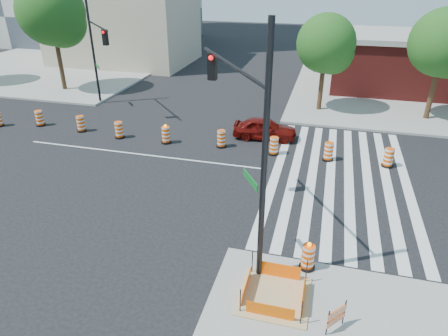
{
  "coord_description": "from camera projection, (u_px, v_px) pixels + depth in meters",
  "views": [
    {
      "loc": [
        9.9,
        -18.5,
        9.48
      ],
      "look_at": [
        5.78,
        -3.1,
        1.4
      ],
      "focal_mm": 32.0,
      "sensor_mm": 36.0,
      "label": 1
    }
  ],
  "objects": [
    {
      "name": "signal_pole_se",
      "position": [
        244.0,
        121.0,
        12.79
      ],
      "size": [
        3.52,
        5.32,
        8.25
      ],
      "rotation": [
        0.0,
        0.0,
        2.15
      ],
      "color": "black",
      "rests_on": "ground"
    },
    {
      "name": "brick_storefront",
      "position": [
        433.0,
        64.0,
        32.82
      ],
      "size": [
        16.5,
        8.5,
        4.6
      ],
      "color": "maroon",
      "rests_on": "ground"
    },
    {
      "name": "signal_pole_nw",
      "position": [
        96.0,
        44.0,
        27.65
      ],
      "size": [
        3.96,
        4.3,
        7.56
      ],
      "rotation": [
        0.0,
        0.0,
        -0.83
      ],
      "color": "black",
      "rests_on": "ground"
    },
    {
      "name": "excavation_pit",
      "position": [
        274.0,
        295.0,
        12.58
      ],
      "size": [
        2.2,
        2.2,
        0.9
      ],
      "color": "tan",
      "rests_on": "ground"
    },
    {
      "name": "red_coupe",
      "position": [
        265.0,
        129.0,
        24.28
      ],
      "size": [
        3.92,
        1.79,
        1.3
      ],
      "primitive_type": "imported",
      "rotation": [
        0.0,
        0.0,
        1.64
      ],
      "color": "#5D0B07",
      "rests_on": "ground"
    },
    {
      "name": "pit_drum",
      "position": [
        308.0,
        258.0,
        13.61
      ],
      "size": [
        0.55,
        0.55,
        1.08
      ],
      "color": "black",
      "rests_on": "ground"
    },
    {
      "name": "median_drum_2",
      "position": [
        81.0,
        124.0,
        25.43
      ],
      "size": [
        0.6,
        0.6,
        1.02
      ],
      "color": "black",
      "rests_on": "ground"
    },
    {
      "name": "lane_centerline",
      "position": [
        139.0,
        154.0,
        22.51
      ],
      "size": [
        14.0,
        0.12,
        0.01
      ],
      "primitive_type": "cube",
      "color": "silver",
      "rests_on": "ground"
    },
    {
      "name": "ground",
      "position": [
        139.0,
        154.0,
        22.51
      ],
      "size": [
        120.0,
        120.0,
        0.0
      ],
      "primitive_type": "plane",
      "color": "black",
      "rests_on": "ground"
    },
    {
      "name": "median_drum_5",
      "position": [
        221.0,
        139.0,
        23.22
      ],
      "size": [
        0.6,
        0.6,
        1.02
      ],
      "color": "black",
      "rests_on": "ground"
    },
    {
      "name": "beige_midrise",
      "position": [
        123.0,
        14.0,
        41.97
      ],
      "size": [
        14.0,
        10.0,
        10.0
      ],
      "primitive_type": "cube",
      "color": "tan",
      "rests_on": "ground"
    },
    {
      "name": "median_drum_8",
      "position": [
        388.0,
        158.0,
        20.91
      ],
      "size": [
        0.6,
        0.6,
        1.02
      ],
      "color": "black",
      "rests_on": "ground"
    },
    {
      "name": "median_drum_6",
      "position": [
        274.0,
        146.0,
        22.3
      ],
      "size": [
        0.6,
        0.6,
        1.02
      ],
      "color": "black",
      "rests_on": "ground"
    },
    {
      "name": "tree_north_b",
      "position": [
        52.0,
        16.0,
        31.38
      ],
      "size": [
        5.26,
        5.26,
        8.94
      ],
      "color": "#382314",
      "rests_on": "ground"
    },
    {
      "name": "tree_north_d",
      "position": [
        444.0,
        47.0,
        25.33
      ],
      "size": [
        4.31,
        4.31,
        7.32
      ],
      "color": "#382314",
      "rests_on": "ground"
    },
    {
      "name": "barricade",
      "position": [
        336.0,
        316.0,
        11.26
      ],
      "size": [
        0.53,
        0.61,
        0.9
      ],
      "rotation": [
        0.0,
        0.0,
        0.86
      ],
      "color": "#F44E05",
      "rests_on": "ground"
    },
    {
      "name": "tree_north_c",
      "position": [
        326.0,
        47.0,
        27.22
      ],
      "size": [
        3.99,
        3.99,
        6.79
      ],
      "color": "#382314",
      "rests_on": "ground"
    },
    {
      "name": "sidewalk_ne",
      "position": [
        427.0,
        90.0,
        33.84
      ],
      "size": [
        22.0,
        22.0,
        0.15
      ],
      "primitive_type": "cube",
      "color": "gray",
      "rests_on": "ground"
    },
    {
      "name": "median_drum_1",
      "position": [
        40.0,
        119.0,
        26.35
      ],
      "size": [
        0.6,
        0.6,
        1.02
      ],
      "color": "black",
      "rests_on": "ground"
    },
    {
      "name": "median_drum_3",
      "position": [
        119.0,
        130.0,
        24.47
      ],
      "size": [
        0.6,
        0.6,
        1.02
      ],
      "color": "black",
      "rests_on": "ground"
    },
    {
      "name": "crosswalk_east",
      "position": [
        340.0,
        178.0,
        19.98
      ],
      "size": [
        6.75,
        13.5,
        0.01
      ],
      "color": "silver",
      "rests_on": "ground"
    },
    {
      "name": "sidewalk_nw",
      "position": [
        58.0,
        66.0,
        42.14
      ],
      "size": [
        22.0,
        22.0,
        0.15
      ],
      "primitive_type": "cube",
      "color": "gray",
      "rests_on": "ground"
    },
    {
      "name": "median_drum_7",
      "position": [
        329.0,
        152.0,
        21.61
      ],
      "size": [
        0.6,
        0.6,
        1.02
      ],
      "color": "black",
      "rests_on": "ground"
    },
    {
      "name": "median_drum_4",
      "position": [
        166.0,
        135.0,
        23.73
      ],
      "size": [
        0.6,
        0.6,
        1.18
      ],
      "color": "black",
      "rests_on": "ground"
    }
  ]
}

